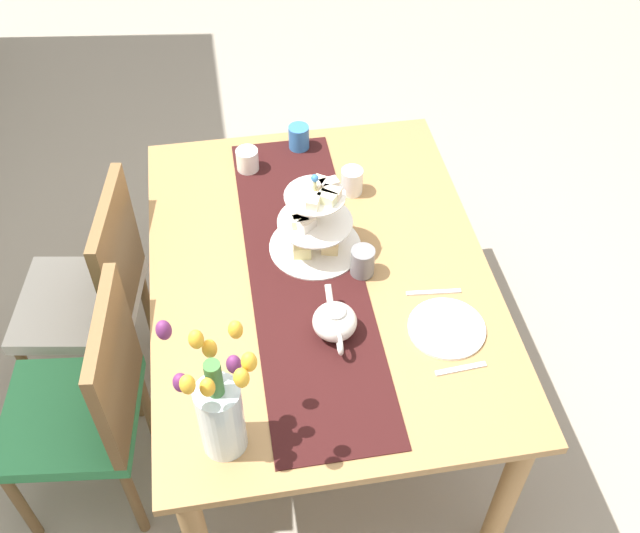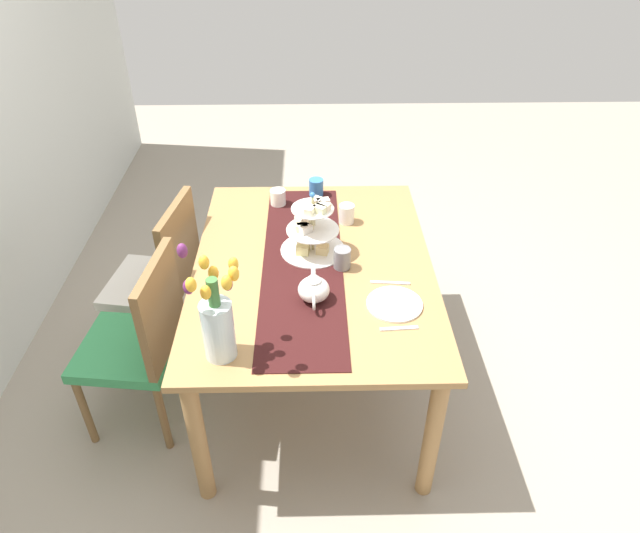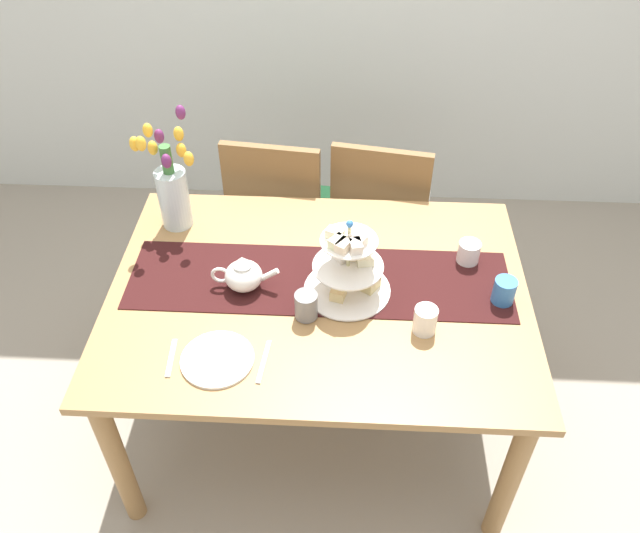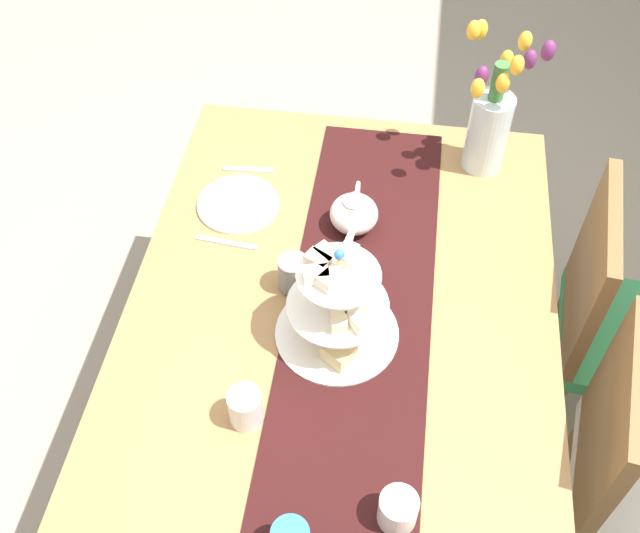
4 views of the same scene
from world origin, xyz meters
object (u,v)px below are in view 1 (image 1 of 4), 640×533
object	(u,v)px
teapot	(335,321)
chair_left	(89,403)
tulip_vase	(219,407)
knife_left	(434,292)
dinner_plate_left	(447,328)
tiered_cake_stand	(314,223)
mug_grey	(362,261)
dining_table	(320,290)
cream_jug	(247,160)
fork_left	(461,369)
mug_orange	(299,138)
chair_right	(95,291)
mug_white_text	(352,181)

from	to	relation	value
teapot	chair_left	bearing A→B (deg)	87.32
chair_left	tulip_vase	xyz separation A→B (m)	(-0.34, -0.42, 0.41)
chair_left	knife_left	world-z (taller)	chair_left
teapot	knife_left	world-z (taller)	teapot
dinner_plate_left	tiered_cake_stand	bearing A→B (deg)	39.80
mug_grey	knife_left	bearing A→B (deg)	-120.48
dining_table	cream_jug	distance (m)	0.58
tiered_cake_stand	cream_jug	xyz separation A→B (m)	(0.43, 0.17, -0.06)
chair_left	dinner_plate_left	bearing A→B (deg)	-93.90
cream_jug	dinner_plate_left	size ratio (longest dim) A/B	0.37
fork_left	mug_orange	distance (m)	1.11
dining_table	mug_grey	xyz separation A→B (m)	(-0.03, -0.13, 0.15)
chair_left	mug_grey	world-z (taller)	chair_left
tiered_cake_stand	mug_grey	size ratio (longest dim) A/B	3.20
chair_right	tiered_cake_stand	world-z (taller)	tiered_cake_stand
chair_left	mug_orange	xyz separation A→B (m)	(0.85, -0.79, 0.29)
dining_table	chair_right	world-z (taller)	chair_right
chair_left	knife_left	xyz separation A→B (m)	(0.07, -1.09, 0.24)
chair_left	fork_left	size ratio (longest dim) A/B	6.07
dining_table	cream_jug	bearing A→B (deg)	18.41
chair_left	tulip_vase	distance (m)	0.68
dining_table	teapot	size ratio (longest dim) A/B	6.10
teapot	knife_left	size ratio (longest dim) A/B	1.40
mug_grey	mug_orange	distance (m)	0.67
tulip_vase	chair_left	bearing A→B (deg)	50.73
dinner_plate_left	mug_white_text	xyz separation A→B (m)	(0.65, 0.16, 0.04)
tiered_cake_stand	knife_left	world-z (taller)	tiered_cake_stand
tiered_cake_stand	mug_grey	bearing A→B (deg)	-136.00
cream_jug	dinner_plate_left	xyz separation A→B (m)	(-0.83, -0.51, -0.04)
dinner_plate_left	fork_left	size ratio (longest dim) A/B	1.53
mug_white_text	tiered_cake_stand	bearing A→B (deg)	145.10
fork_left	knife_left	xyz separation A→B (m)	(0.29, 0.00, 0.00)
dining_table	chair_right	bearing A→B (deg)	72.33
dining_table	mug_grey	distance (m)	0.20
chair_left	chair_right	world-z (taller)	same
teapot	knife_left	xyz separation A→B (m)	(0.11, -0.33, -0.06)
tiered_cake_stand	mug_orange	size ratio (longest dim) A/B	3.20
dinner_plate_left	fork_left	distance (m)	0.15
chair_left	mug_white_text	bearing A→B (deg)	-58.35
tiered_cake_stand	dinner_plate_left	size ratio (longest dim) A/B	1.32
fork_left	knife_left	size ratio (longest dim) A/B	0.88
dining_table	chair_left	xyz separation A→B (m)	(-0.22, 0.76, -0.14)
fork_left	mug_white_text	size ratio (longest dim) A/B	1.58
chair_right	dinner_plate_left	distance (m)	1.24
tulip_vase	tiered_cake_stand	bearing A→B (deg)	-26.94
mug_orange	teapot	bearing A→B (deg)	178.50
cream_jug	fork_left	distance (m)	1.10
knife_left	mug_white_text	world-z (taller)	mug_white_text
dining_table	mug_orange	world-z (taller)	mug_orange
tulip_vase	cream_jug	world-z (taller)	tulip_vase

